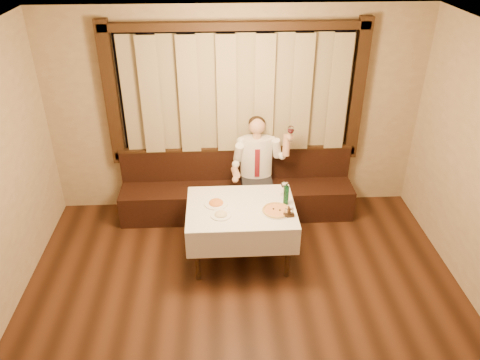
{
  "coord_description": "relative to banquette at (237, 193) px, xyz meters",
  "views": [
    {
      "loc": [
        -0.25,
        -2.86,
        3.77
      ],
      "look_at": [
        0.0,
        1.9,
        1.0
      ],
      "focal_mm": 35.0,
      "sensor_mm": 36.0,
      "label": 1
    }
  ],
  "objects": [
    {
      "name": "room",
      "position": [
        -0.0,
        -1.75,
        1.19
      ],
      "size": [
        5.01,
        6.01,
        2.81
      ],
      "color": "black",
      "rests_on": "ground"
    },
    {
      "name": "pasta_cream",
      "position": [
        -0.24,
        -1.2,
        0.48
      ],
      "size": [
        0.24,
        0.24,
        0.08
      ],
      "rotation": [
        0.0,
        0.0,
        -0.26
      ],
      "color": "white",
      "rests_on": "dining_table"
    },
    {
      "name": "banquette",
      "position": [
        0.0,
        0.0,
        0.0
      ],
      "size": [
        3.2,
        0.61,
        0.94
      ],
      "color": "black",
      "rests_on": "ground"
    },
    {
      "name": "seated_man",
      "position": [
        0.27,
        -0.09,
        0.53
      ],
      "size": [
        0.8,
        0.6,
        1.45
      ],
      "color": "black",
      "rests_on": "ground"
    },
    {
      "name": "dining_table",
      "position": [
        0.0,
        -1.02,
        0.34
      ],
      "size": [
        1.27,
        0.97,
        0.76
      ],
      "color": "black",
      "rests_on": "ground"
    },
    {
      "name": "table_wine_glass",
      "position": [
        0.53,
        -0.79,
        0.58
      ],
      "size": [
        0.07,
        0.07,
        0.18
      ],
      "rotation": [
        0.0,
        0.0,
        0.2
      ],
      "color": "white",
      "rests_on": "dining_table"
    },
    {
      "name": "green_bottle",
      "position": [
        0.53,
        -0.99,
        0.57
      ],
      "size": [
        0.06,
        0.06,
        0.29
      ],
      "rotation": [
        0.0,
        0.0,
        -0.29
      ],
      "color": "#11512E",
      "rests_on": "dining_table"
    },
    {
      "name": "cruet_caddy",
      "position": [
        0.53,
        -1.25,
        0.49
      ],
      "size": [
        0.12,
        0.07,
        0.13
      ],
      "rotation": [
        0.0,
        0.0,
        0.15
      ],
      "color": "black",
      "rests_on": "dining_table"
    },
    {
      "name": "pizza",
      "position": [
        0.4,
        -1.15,
        0.46
      ],
      "size": [
        0.34,
        0.34,
        0.04
      ],
      "rotation": [
        0.0,
        0.0,
        0.22
      ],
      "color": "white",
      "rests_on": "dining_table"
    },
    {
      "name": "pasta_red",
      "position": [
        -0.29,
        -0.96,
        0.48
      ],
      "size": [
        0.28,
        0.28,
        0.09
      ],
      "rotation": [
        0.0,
        0.0,
        0.16
      ],
      "color": "white",
      "rests_on": "dining_table"
    }
  ]
}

